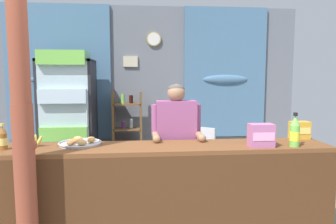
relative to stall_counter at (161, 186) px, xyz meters
name	(u,v)px	position (x,y,z in m)	size (l,w,h in m)	color
ground_plane	(149,209)	(-0.08, 0.81, -0.57)	(7.39, 7.39, 0.00)	gray
back_wall_curtained	(144,87)	(-0.10, 2.57, 0.85)	(5.23, 0.22, 2.76)	slate
stall_counter	(161,186)	(0.00, 0.00, 0.00)	(3.29, 0.52, 0.94)	brown
timber_post	(22,111)	(-1.11, -0.28, 0.75)	(0.19, 0.17, 2.76)	brown
drink_fridge	(68,111)	(-1.25, 1.94, 0.51)	(0.77, 0.73, 1.96)	#232328
bottle_shelf_rack	(127,131)	(-0.38, 2.24, 0.13)	(0.48, 0.28, 1.36)	brown
plastic_lawn_chair	(205,150)	(0.80, 1.72, -0.08)	(0.62, 0.62, 0.86)	silver
shopkeeper	(176,136)	(0.21, 0.50, 0.38)	(0.54, 0.42, 1.51)	#28282D
soda_bottle_lime_soda	(295,132)	(1.26, -0.05, 0.50)	(0.09, 0.09, 0.32)	#75C64C
soda_bottle_iced_tea	(3,139)	(-1.41, 0.08, 0.46)	(0.07, 0.07, 0.24)	brown
snack_box_choco_powder	(299,130)	(1.50, 0.31, 0.45)	(0.20, 0.12, 0.18)	gold
snack_box_wafer	(261,135)	(0.94, -0.03, 0.47)	(0.22, 0.14, 0.22)	#B76699
pastry_tray	(80,143)	(-0.76, 0.22, 0.38)	(0.41, 0.41, 0.07)	#BCBCC1
banana_bunch	(29,141)	(-1.22, 0.17, 0.42)	(0.26, 0.06, 0.16)	#CCC14C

